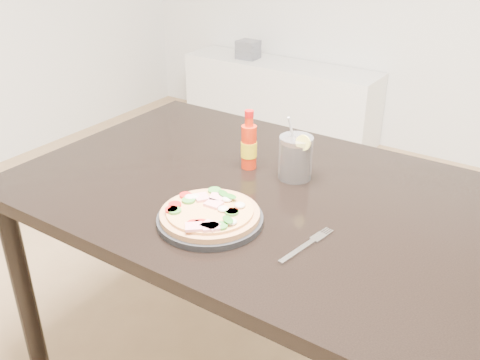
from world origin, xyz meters
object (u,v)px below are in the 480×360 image
Objects in this scene: plate at (210,219)px; fork at (308,244)px; dining_table at (264,215)px; pizza at (210,213)px; hot_sauce_bottle at (249,145)px; cola_cup at (295,159)px; media_console at (279,98)px.

plate is 1.40× the size of fork.
dining_table is 0.25m from pizza.
cola_cup is at bearing 6.92° from hot_sauce_bottle.
dining_table is 0.21m from hot_sauce_bottle.
media_console is at bearing 117.42° from hot_sauce_bottle.
cola_cup reaches higher than dining_table.
hot_sauce_bottle is (-0.11, 0.09, 0.15)m from dining_table.
pizza is 2.55m from media_console.
plate reaches higher than fork.
cola_cup is 0.35m from fork.
plate is at bearing -64.04° from media_console.
plate is 1.47× the size of hot_sauce_bottle.
cola_cup is 0.99× the size of fork.
pizza is at bearing -110.84° from plate.
fork is at bearing 10.41° from pizza.
media_console is at bearing 120.97° from cola_cup.
plate is at bearing -99.09° from cola_cup.
pizza is (-0.02, -0.22, 0.11)m from dining_table.
cola_cup is (0.05, 0.33, 0.05)m from plate.
fork is (0.25, 0.05, -0.01)m from plate.
pizza is 0.34m from cola_cup.
cola_cup reaches higher than media_console.
dining_table is 1.00× the size of media_console.
pizza reaches higher than plate.
pizza reaches higher than media_console.
plate is 1.07× the size of pizza.
dining_table is 0.30m from fork.
cola_cup is 0.13× the size of media_console.
dining_table reaches higher than media_console.
plate is 0.25m from fork.
hot_sauce_bottle reaches higher than plate.
fork is at bearing -38.60° from hot_sauce_bottle.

